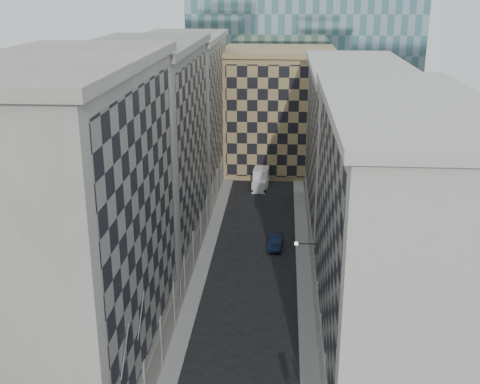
% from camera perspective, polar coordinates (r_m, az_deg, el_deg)
% --- Properties ---
extents(sidewalk_west, '(1.50, 100.00, 0.15)m').
position_cam_1_polar(sidewalk_west, '(61.97, -3.75, -7.58)').
color(sidewalk_west, gray).
rests_on(sidewalk_west, ground).
extents(sidewalk_east, '(1.50, 100.00, 0.15)m').
position_cam_1_polar(sidewalk_east, '(61.49, 6.08, -7.88)').
color(sidewalk_east, gray).
rests_on(sidewalk_east, ground).
extents(bldg_left_a, '(10.80, 22.80, 23.70)m').
position_cam_1_polar(bldg_left_a, '(41.56, -15.43, -4.26)').
color(bldg_left_a, gray).
rests_on(bldg_left_a, ground).
extents(bldg_left_b, '(10.80, 22.80, 22.70)m').
position_cam_1_polar(bldg_left_b, '(61.69, -8.79, 3.32)').
color(bldg_left_b, gray).
rests_on(bldg_left_b, ground).
extents(bldg_left_c, '(10.80, 22.80, 21.70)m').
position_cam_1_polar(bldg_left_c, '(82.78, -5.45, 7.10)').
color(bldg_left_c, gray).
rests_on(bldg_left_c, ground).
extents(bldg_right_a, '(10.80, 26.80, 20.70)m').
position_cam_1_polar(bldg_right_a, '(44.24, 14.40, -4.84)').
color(bldg_right_a, beige).
rests_on(bldg_right_a, ground).
extents(bldg_right_b, '(10.80, 28.80, 19.70)m').
position_cam_1_polar(bldg_right_b, '(69.69, 10.74, 3.76)').
color(bldg_right_b, beige).
rests_on(bldg_right_b, ground).
extents(tan_block, '(16.80, 14.80, 18.80)m').
position_cam_1_polar(tan_block, '(94.55, 3.67, 7.77)').
color(tan_block, tan).
rests_on(tan_block, ground).
extents(flagpoles_left, '(0.10, 6.33, 2.33)m').
position_cam_1_polar(flagpoles_left, '(37.65, -10.09, -12.96)').
color(flagpoles_left, gray).
rests_on(flagpoles_left, ground).
extents(bracket_lamp, '(1.98, 0.36, 0.36)m').
position_cam_1_polar(bracket_lamp, '(53.42, 5.55, -4.89)').
color(bracket_lamp, black).
rests_on(bracket_lamp, ground).
extents(box_truck, '(2.38, 5.16, 2.76)m').
position_cam_1_polar(box_truck, '(86.77, 1.96, 1.15)').
color(box_truck, white).
rests_on(box_truck, ground).
extents(dark_car, '(1.65, 4.23, 1.37)m').
position_cam_1_polar(dark_car, '(67.35, 3.37, -4.74)').
color(dark_car, '#0F1C3A').
rests_on(dark_car, ground).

